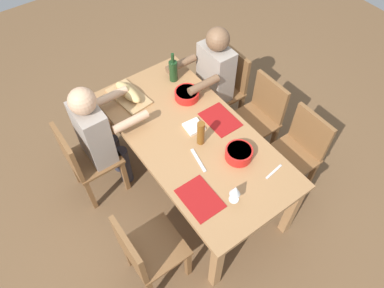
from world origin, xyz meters
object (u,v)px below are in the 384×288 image
at_px(chair_far_left, 145,251).
at_px(wine_glass, 235,191).
at_px(chair_near_center, 259,115).
at_px(napkin_stack, 194,127).
at_px(diner_far_right, 99,133).
at_px(chair_near_right, 225,86).
at_px(diner_near_right, 212,76).
at_px(wine_bottle, 173,70).
at_px(dining_table, 192,142).
at_px(chair_far_right, 84,159).
at_px(chair_near_left, 298,150).
at_px(beer_bottle, 201,133).
at_px(bread_loaf, 128,92).
at_px(serving_bowl_greens, 187,94).
at_px(cutting_board, 129,97).
at_px(serving_bowl_fruit, 239,153).

xyz_separation_m(chair_far_left, wine_glass, (-0.14, -0.67, 0.37)).
relative_size(chair_near_center, napkin_stack, 6.07).
relative_size(diner_far_right, napkin_stack, 8.57).
relative_size(chair_near_right, diner_near_right, 0.71).
xyz_separation_m(diner_far_right, wine_bottle, (0.13, -0.83, 0.15)).
bearing_deg(wine_bottle, chair_near_center, -140.34).
height_order(dining_table, diner_near_right, diner_near_right).
bearing_deg(napkin_stack, dining_table, 134.94).
bearing_deg(diner_near_right, chair_far_right, 90.00).
height_order(chair_near_left, napkin_stack, chair_near_left).
xyz_separation_m(chair_near_right, wine_glass, (-1.13, 0.87, 0.37)).
bearing_deg(wine_glass, chair_near_left, -80.64).
relative_size(chair_near_right, chair_near_left, 1.00).
bearing_deg(dining_table, wine_glass, 171.12).
height_order(diner_near_right, beer_bottle, diner_near_right).
height_order(bread_loaf, beer_bottle, beer_bottle).
height_order(dining_table, chair_far_left, chair_far_left).
bearing_deg(bread_loaf, chair_near_center, -124.64).
relative_size(chair_near_left, serving_bowl_greens, 4.01).
bearing_deg(diner_far_right, cutting_board, -66.16).
xyz_separation_m(serving_bowl_fruit, bread_loaf, (1.04, 0.36, 0.01)).
relative_size(dining_table, chair_far_left, 2.12).
distance_m(chair_near_left, beer_bottle, 0.93).
relative_size(chair_far_right, bread_loaf, 2.66).
height_order(chair_far_left, beer_bottle, beer_bottle).
bearing_deg(beer_bottle, chair_near_right, -52.04).
height_order(dining_table, cutting_board, cutting_board).
xyz_separation_m(beer_bottle, wine_glass, (-0.55, 0.12, 0.01)).
bearing_deg(serving_bowl_greens, napkin_stack, 153.68).
xyz_separation_m(diner_near_right, wine_bottle, (0.13, 0.34, 0.15)).
height_order(diner_far_right, serving_bowl_greens, diner_far_right).
bearing_deg(cutting_board, napkin_stack, -157.29).
bearing_deg(bread_loaf, beer_bottle, -164.44).
relative_size(diner_far_right, beer_bottle, 5.45).
height_order(chair_far_right, diner_far_right, diner_far_right).
distance_m(chair_near_right, diner_near_right, 0.28).
relative_size(chair_far_right, wine_glass, 5.12).
xyz_separation_m(diner_near_right, beer_bottle, (-0.59, 0.57, 0.15)).
distance_m(chair_far_right, chair_near_right, 1.54).
relative_size(chair_near_center, diner_near_right, 0.71).
height_order(diner_far_right, bread_loaf, diner_far_right).
xyz_separation_m(chair_far_right, diner_near_right, (0.00, -1.36, 0.21)).
xyz_separation_m(dining_table, serving_bowl_fruit, (-0.38, -0.16, 0.14)).
xyz_separation_m(chair_near_right, bread_loaf, (0.17, 0.97, 0.32)).
xyz_separation_m(dining_table, napkin_stack, (0.06, -0.06, 0.10)).
xyz_separation_m(diner_far_right, serving_bowl_greens, (-0.12, -0.80, 0.09)).
xyz_separation_m(chair_near_center, cutting_board, (0.67, 0.97, 0.27)).
bearing_deg(cutting_board, serving_bowl_greens, -125.97).
relative_size(dining_table, diner_near_right, 1.50).
bearing_deg(chair_far_left, chair_near_center, -72.17).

